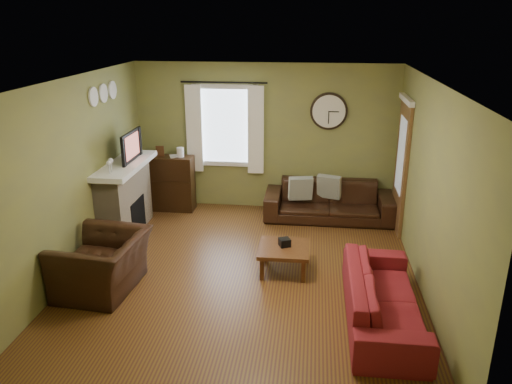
# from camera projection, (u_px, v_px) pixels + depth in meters

# --- Properties ---
(floor) EXTENTS (4.60, 5.20, 0.00)m
(floor) POSITION_uv_depth(u_px,v_px,m) (245.00, 273.00, 6.84)
(floor) COLOR #593618
(floor) RESTS_ON ground
(ceiling) EXTENTS (4.60, 5.20, 0.00)m
(ceiling) POSITION_uv_depth(u_px,v_px,m) (244.00, 81.00, 5.97)
(ceiling) COLOR white
(ceiling) RESTS_ON ground
(wall_left) EXTENTS (0.00, 5.20, 2.60)m
(wall_left) POSITION_uv_depth(u_px,v_px,m) (74.00, 177.00, 6.66)
(wall_left) COLOR olive
(wall_left) RESTS_ON ground
(wall_right) EXTENTS (0.00, 5.20, 2.60)m
(wall_right) POSITION_uv_depth(u_px,v_px,m) (429.00, 191.00, 6.15)
(wall_right) COLOR olive
(wall_right) RESTS_ON ground
(wall_back) EXTENTS (4.60, 0.00, 2.60)m
(wall_back) POSITION_uv_depth(u_px,v_px,m) (265.00, 138.00, 8.84)
(wall_back) COLOR olive
(wall_back) RESTS_ON ground
(wall_front) EXTENTS (4.60, 0.00, 2.60)m
(wall_front) POSITION_uv_depth(u_px,v_px,m) (199.00, 286.00, 3.97)
(wall_front) COLOR olive
(wall_front) RESTS_ON ground
(fireplace) EXTENTS (0.40, 1.40, 1.10)m
(fireplace) POSITION_uv_depth(u_px,v_px,m) (125.00, 201.00, 7.96)
(fireplace) COLOR tan
(fireplace) RESTS_ON floor
(firebox) EXTENTS (0.04, 0.60, 0.55)m
(firebox) POSITION_uv_depth(u_px,v_px,m) (138.00, 216.00, 8.03)
(firebox) COLOR black
(firebox) RESTS_ON fireplace
(mantel) EXTENTS (0.58, 1.60, 0.08)m
(mantel) POSITION_uv_depth(u_px,v_px,m) (123.00, 165.00, 7.76)
(mantel) COLOR white
(mantel) RESTS_ON fireplace
(tv) EXTENTS (0.08, 0.60, 0.35)m
(tv) POSITION_uv_depth(u_px,v_px,m) (127.00, 150.00, 7.83)
(tv) COLOR black
(tv) RESTS_ON mantel
(tv_screen) EXTENTS (0.02, 0.62, 0.36)m
(tv_screen) POSITION_uv_depth(u_px,v_px,m) (132.00, 146.00, 7.80)
(tv_screen) COLOR #994C3F
(tv_screen) RESTS_ON mantel
(medallion_left) EXTENTS (0.28, 0.28, 0.03)m
(medallion_left) POSITION_uv_depth(u_px,v_px,m) (93.00, 97.00, 7.09)
(medallion_left) COLOR white
(medallion_left) RESTS_ON wall_left
(medallion_mid) EXTENTS (0.28, 0.28, 0.03)m
(medallion_mid) POSITION_uv_depth(u_px,v_px,m) (103.00, 93.00, 7.42)
(medallion_mid) COLOR white
(medallion_mid) RESTS_ON wall_left
(medallion_right) EXTENTS (0.28, 0.28, 0.03)m
(medallion_right) POSITION_uv_depth(u_px,v_px,m) (112.00, 90.00, 7.75)
(medallion_right) COLOR white
(medallion_right) RESTS_ON wall_left
(window_pane) EXTENTS (1.00, 0.02, 1.30)m
(window_pane) POSITION_uv_depth(u_px,v_px,m) (226.00, 126.00, 8.83)
(window_pane) COLOR silver
(window_pane) RESTS_ON wall_back
(curtain_rod) EXTENTS (0.03, 0.03, 1.50)m
(curtain_rod) POSITION_uv_depth(u_px,v_px,m) (224.00, 82.00, 8.48)
(curtain_rod) COLOR black
(curtain_rod) RESTS_ON wall_back
(curtain_left) EXTENTS (0.28, 0.04, 1.55)m
(curtain_left) POSITION_uv_depth(u_px,v_px,m) (194.00, 129.00, 8.82)
(curtain_left) COLOR white
(curtain_left) RESTS_ON wall_back
(curtain_right) EXTENTS (0.28, 0.04, 1.55)m
(curtain_right) POSITION_uv_depth(u_px,v_px,m) (256.00, 131.00, 8.69)
(curtain_right) COLOR white
(curtain_right) RESTS_ON wall_back
(wall_clock) EXTENTS (0.64, 0.06, 0.64)m
(wall_clock) POSITION_uv_depth(u_px,v_px,m) (329.00, 111.00, 8.51)
(wall_clock) COLOR white
(wall_clock) RESTS_ON wall_back
(door) EXTENTS (0.05, 0.90, 2.10)m
(door) POSITION_uv_depth(u_px,v_px,m) (401.00, 167.00, 7.97)
(door) COLOR brown
(door) RESTS_ON floor
(bookshelf) EXTENTS (0.84, 0.36, 0.99)m
(bookshelf) POSITION_uv_depth(u_px,v_px,m) (171.00, 183.00, 8.97)
(bookshelf) COLOR black
(bookshelf) RESTS_ON floor
(book) EXTENTS (0.21, 0.24, 0.02)m
(book) POSITION_uv_depth(u_px,v_px,m) (170.00, 159.00, 8.78)
(book) COLOR #4C2A14
(book) RESTS_ON bookshelf
(sofa_brown) EXTENTS (2.20, 0.86, 0.64)m
(sofa_brown) POSITION_uv_depth(u_px,v_px,m) (329.00, 201.00, 8.60)
(sofa_brown) COLOR black
(sofa_brown) RESTS_ON floor
(pillow_left) EXTENTS (0.42, 0.23, 0.40)m
(pillow_left) POSITION_uv_depth(u_px,v_px,m) (329.00, 187.00, 8.62)
(pillow_left) COLOR gray
(pillow_left) RESTS_ON sofa_brown
(pillow_right) EXTENTS (0.42, 0.20, 0.40)m
(pillow_right) POSITION_uv_depth(u_px,v_px,m) (301.00, 188.00, 8.53)
(pillow_right) COLOR gray
(pillow_right) RESTS_ON sofa_brown
(sofa_red) EXTENTS (0.80, 2.05, 0.60)m
(sofa_red) POSITION_uv_depth(u_px,v_px,m) (383.00, 297.00, 5.69)
(sofa_red) COLOR maroon
(sofa_red) RESTS_ON floor
(armchair) EXTENTS (1.07, 1.20, 0.73)m
(armchair) POSITION_uv_depth(u_px,v_px,m) (102.00, 264.00, 6.33)
(armchair) COLOR black
(armchair) RESTS_ON floor
(coffee_table) EXTENTS (0.68, 0.68, 0.36)m
(coffee_table) POSITION_uv_depth(u_px,v_px,m) (284.00, 259.00, 6.85)
(coffee_table) COLOR #4C2A14
(coffee_table) RESTS_ON floor
(tissue_box) EXTENTS (0.19, 0.19, 0.11)m
(tissue_box) POSITION_uv_depth(u_px,v_px,m) (285.00, 243.00, 6.81)
(tissue_box) COLOR black
(tissue_box) RESTS_ON coffee_table
(wine_glass_a) EXTENTS (0.07, 0.07, 0.19)m
(wine_glass_a) POSITION_uv_depth(u_px,v_px,m) (109.00, 167.00, 7.17)
(wine_glass_a) COLOR white
(wine_glass_a) RESTS_ON mantel
(wine_glass_b) EXTENTS (0.07, 0.07, 0.21)m
(wine_glass_b) POSITION_uv_depth(u_px,v_px,m) (111.00, 165.00, 7.24)
(wine_glass_b) COLOR white
(wine_glass_b) RESTS_ON mantel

